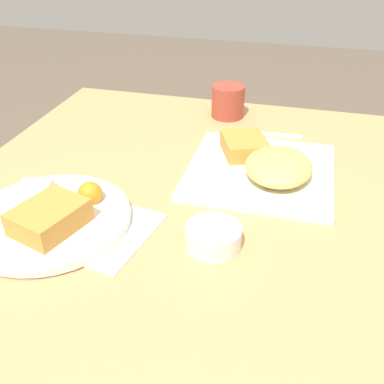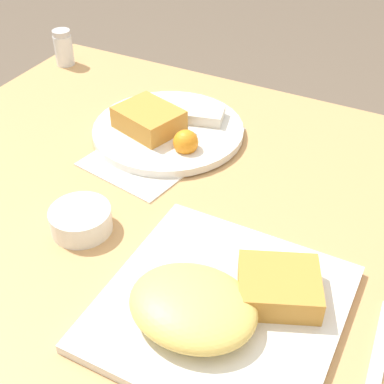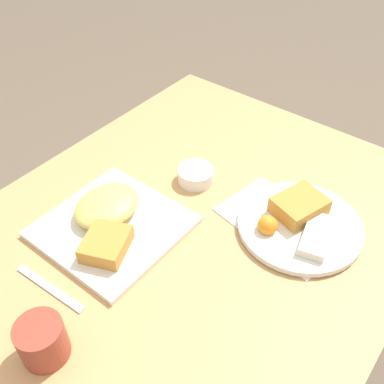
% 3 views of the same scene
% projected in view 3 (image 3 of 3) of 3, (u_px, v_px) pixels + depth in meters
% --- Properties ---
extents(ground_plane, '(8.00, 8.00, 0.00)m').
position_uv_depth(ground_plane, '(198.00, 365.00, 1.50)').
color(ground_plane, brown).
extents(dining_table, '(1.05, 0.89, 0.70)m').
position_uv_depth(dining_table, '(200.00, 241.00, 1.08)').
color(dining_table, tan).
rests_on(dining_table, ground_plane).
extents(menu_card, '(0.22, 0.30, 0.00)m').
position_uv_depth(menu_card, '(281.00, 223.00, 1.02)').
color(menu_card, silver).
rests_on(menu_card, dining_table).
extents(plate_square_near, '(0.29, 0.29, 0.06)m').
position_uv_depth(plate_square_near, '(110.00, 221.00, 0.99)').
color(plate_square_near, white).
rests_on(plate_square_near, dining_table).
extents(plate_oval_far, '(0.28, 0.28, 0.05)m').
position_uv_depth(plate_oval_far, '(299.00, 222.00, 1.00)').
color(plate_oval_far, white).
rests_on(plate_oval_far, menu_card).
extents(sauce_ramekin, '(0.09, 0.09, 0.04)m').
position_uv_depth(sauce_ramekin, '(196.00, 175.00, 1.11)').
color(sauce_ramekin, white).
rests_on(sauce_ramekin, dining_table).
extents(butter_knife, '(0.03, 0.18, 0.00)m').
position_uv_depth(butter_knife, '(50.00, 288.00, 0.89)').
color(butter_knife, silver).
rests_on(butter_knife, dining_table).
extents(coffee_mug, '(0.08, 0.08, 0.08)m').
position_uv_depth(coffee_mug, '(42.00, 341.00, 0.76)').
color(coffee_mug, '#9E3D2D').
rests_on(coffee_mug, dining_table).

